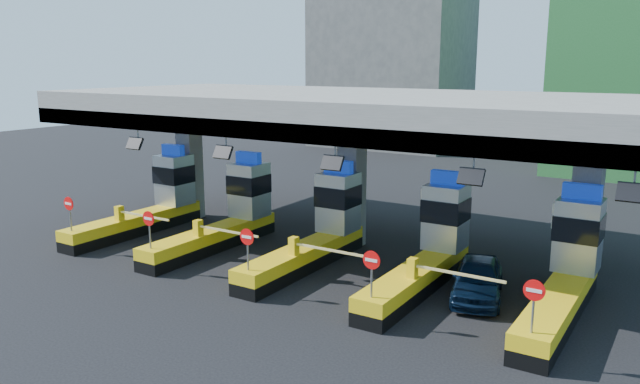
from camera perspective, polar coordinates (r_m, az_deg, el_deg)
The scene contains 9 objects.
ground at distance 26.69m, azimuth -0.32°, elevation -6.45°, with size 120.00×120.00×0.00m, color black.
toll_canopy at distance 27.90m, azimuth 2.85°, elevation 7.21°, with size 28.00×12.09×7.00m.
toll_lane_far_left at distance 32.79m, azimuth -14.97°, elevation -0.86°, with size 4.43×8.00×4.16m.
toll_lane_left at distance 29.39m, azimuth -8.29°, elevation -2.02°, with size 4.43×8.00×4.16m.
toll_lane_center at distance 26.51m, azimuth 0.00°, elevation -3.42°, with size 4.43×8.00×4.16m.
toll_lane_right at distance 24.33m, azimuth 10.07°, elevation -5.02°, with size 4.43×8.00×4.16m.
toll_lane_far_right at distance 23.05m, azimuth 21.72°, elevation -6.66°, with size 4.43×8.00×4.16m.
bg_building_concrete at distance 63.68m, azimuth 6.58°, elevation 12.32°, with size 14.00×10.00×18.00m, color #4C4C49.
van at distance 23.32m, azimuth 14.23°, elevation -7.70°, with size 1.71×4.24×1.44m, color black.
Camera 1 is at (13.60, -21.39, 8.38)m, focal length 35.00 mm.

